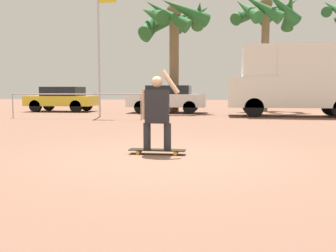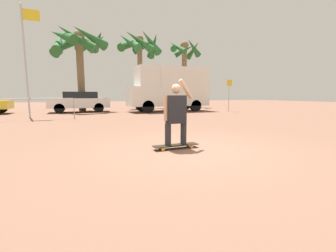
# 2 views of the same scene
# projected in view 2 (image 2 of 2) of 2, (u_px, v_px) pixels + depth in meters

# --- Properties ---
(ground_plane) EXTENTS (80.00, 80.00, 0.00)m
(ground_plane) POSITION_uv_depth(u_px,v_px,m) (190.00, 150.00, 5.05)
(ground_plane) COLOR brown
(skateboard) EXTENTS (1.08, 0.25, 0.09)m
(skateboard) POSITION_uv_depth(u_px,v_px,m) (176.00, 145.00, 5.20)
(skateboard) COLOR black
(skateboard) RESTS_ON ground_plane
(person_skateboarder) EXTENTS (0.72, 0.22, 1.51)m
(person_skateboarder) POSITION_uv_depth(u_px,v_px,m) (176.00, 112.00, 5.09)
(person_skateboarder) COLOR #28282D
(person_skateboarder) RESTS_ON skateboard
(camper_van) EXTENTS (6.05, 2.01, 3.26)m
(camper_van) POSITION_uv_depth(u_px,v_px,m) (170.00, 88.00, 16.88)
(camper_van) COLOR black
(camper_van) RESTS_ON ground_plane
(parked_car_white) EXTENTS (4.11, 1.74, 1.46)m
(parked_car_white) POSITION_uv_depth(u_px,v_px,m) (80.00, 101.00, 16.17)
(parked_car_white) COLOR black
(parked_car_white) RESTS_ON ground_plane
(palm_tree_near_van) EXTENTS (3.24, 3.36, 6.55)m
(palm_tree_near_van) POSITION_uv_depth(u_px,v_px,m) (184.00, 56.00, 22.10)
(palm_tree_near_van) COLOR brown
(palm_tree_near_van) RESTS_ON ground_plane
(palm_tree_center_background) EXTENTS (4.17, 4.16, 6.73)m
(palm_tree_center_background) POSITION_uv_depth(u_px,v_px,m) (140.00, 47.00, 19.93)
(palm_tree_center_background) COLOR brown
(palm_tree_center_background) RESTS_ON ground_plane
(palm_tree_far_left) EXTENTS (4.41, 4.42, 6.20)m
(palm_tree_far_left) POSITION_uv_depth(u_px,v_px,m) (78.00, 44.00, 16.63)
(palm_tree_far_left) COLOR brown
(palm_tree_far_left) RESTS_ON ground_plane
(flagpole) EXTENTS (0.89, 0.12, 5.89)m
(flagpole) POSITION_uv_depth(u_px,v_px,m) (26.00, 54.00, 11.77)
(flagpole) COLOR #B7B7BC
(flagpole) RESTS_ON ground_plane
(street_sign) EXTENTS (0.44, 0.06, 2.35)m
(street_sign) POSITION_uv_depth(u_px,v_px,m) (229.00, 91.00, 16.80)
(street_sign) COLOR #B7B7BC
(street_sign) RESTS_ON ground_plane
(plaza_railing_segment) EXTENTS (5.77, 0.05, 1.08)m
(plaza_railing_segment) POSITION_uv_depth(u_px,v_px,m) (8.00, 101.00, 10.63)
(plaza_railing_segment) COLOR #99999E
(plaza_railing_segment) RESTS_ON ground_plane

